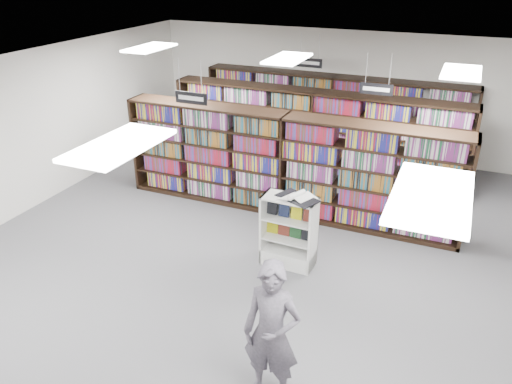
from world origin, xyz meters
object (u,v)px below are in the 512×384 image
at_px(bookshelf_row_near, 285,165).
at_px(endcap_display, 289,240).
at_px(shopper, 272,334).
at_px(open_book, 297,197).

xyz_separation_m(bookshelf_row_near, endcap_display, (0.75, -1.79, -0.61)).
bearing_deg(bookshelf_row_near, endcap_display, -67.36).
bearing_deg(shopper, bookshelf_row_near, 107.36).
height_order(open_book, shopper, shopper).
bearing_deg(open_book, shopper, -52.83).
distance_m(bookshelf_row_near, shopper, 4.86).
relative_size(bookshelf_row_near, shopper, 3.71).
bearing_deg(shopper, endcap_display, 104.47).
height_order(bookshelf_row_near, open_book, bookshelf_row_near).
bearing_deg(shopper, open_book, 102.25).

